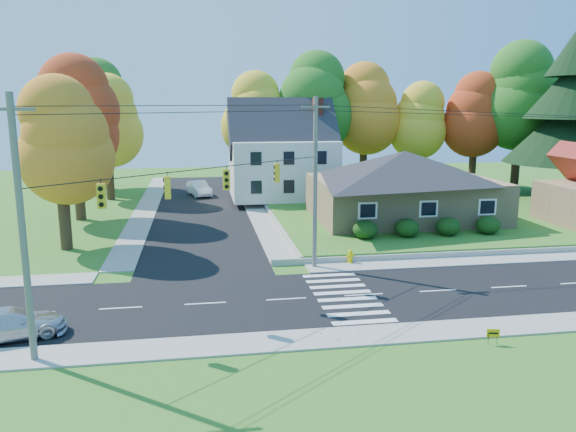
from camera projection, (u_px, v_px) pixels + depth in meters
name	position (u px, v px, depth m)	size (l,w,h in m)	color
ground	(364.00, 295.00, 28.58)	(120.00, 120.00, 0.00)	#3D7923
road_main	(364.00, 295.00, 28.57)	(90.00, 8.00, 0.02)	black
road_cross	(201.00, 207.00, 52.50)	(8.00, 44.00, 0.02)	black
sidewalk_north	(340.00, 267.00, 33.41)	(90.00, 2.00, 0.08)	#9C9A90
sidewalk_south	(398.00, 333.00, 23.73)	(90.00, 2.00, 0.08)	#9C9A90
lawn	(435.00, 208.00, 50.86)	(30.00, 30.00, 0.50)	#3D7923
ranch_house	(404.00, 184.00, 44.65)	(14.60, 10.60, 5.40)	tan
colonial_house	(283.00, 155.00, 54.78)	(10.40, 8.40, 9.60)	silver
hedge_row	(428.00, 227.00, 39.00)	(10.70, 1.70, 1.27)	#163A10
traffic_infrastructure	(356.00, 191.00, 28.84)	(38.10, 10.66, 10.00)	#666059
tree_lot_0	(255.00, 115.00, 59.53)	(6.72, 6.72, 12.51)	#3F2A19
tree_lot_1	(313.00, 103.00, 59.23)	(7.84, 7.84, 14.60)	#3F2A19
tree_lot_2	(365.00, 109.00, 61.26)	(7.28, 7.28, 13.56)	#3F2A19
tree_lot_3	(420.00, 121.00, 61.48)	(6.16, 6.16, 11.47)	#3F2A19
tree_lot_4	(476.00, 115.00, 61.31)	(6.72, 6.72, 12.51)	#3F2A19
tree_lot_5	(521.00, 97.00, 59.60)	(8.40, 8.40, 15.64)	#3F2A19
tree_west_0	(59.00, 142.00, 36.15)	(6.16, 6.16, 11.47)	#3F2A19
tree_west_1	(74.00, 117.00, 45.41)	(7.28, 7.28, 13.56)	#3F2A19
tree_west_2	(106.00, 122.00, 55.38)	(6.72, 6.72, 12.51)	#3F2A19
tree_west_3	(98.00, 107.00, 62.55)	(7.84, 7.84, 14.60)	#3F2A19
silver_sedan	(10.00, 324.00, 23.16)	(1.79, 4.41, 1.28)	silver
white_car	(199.00, 188.00, 59.00)	(1.61, 4.63, 1.53)	silver
fire_hydrant	(350.00, 257.00, 34.10)	(0.50, 0.39, 0.87)	#DEC200
yard_sign	(493.00, 334.00, 22.66)	(0.52, 0.12, 0.66)	black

